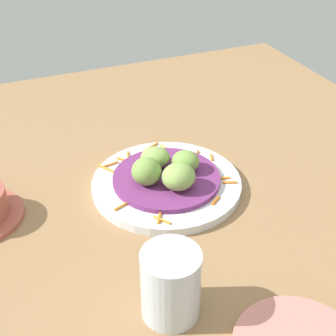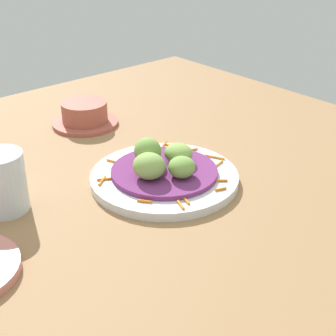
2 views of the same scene
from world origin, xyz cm
name	(u,v)px [view 1 (image 1 of 2)]	position (x,y,z in cm)	size (l,w,h in cm)	color
table_surface	(158,200)	(0.00, 0.00, 1.00)	(110.00, 110.00, 2.00)	#936D47
main_plate	(167,184)	(1.37, -2.03, 2.73)	(24.67, 24.67, 1.45)	silver
cabbage_bed	(166,178)	(1.37, -2.03, 3.87)	(17.71, 17.71, 0.83)	#702D6B
carrot_garnish	(158,173)	(3.62, -1.50, 3.65)	(22.10, 20.79, 0.40)	orange
guac_scoop_left	(147,171)	(0.83, 1.61, 6.55)	(4.59, 4.80, 4.53)	#759E47
guac_scoop_center	(179,177)	(-2.27, -2.57, 6.39)	(5.08, 5.38, 4.20)	#84A851
guac_scoop_right	(186,161)	(1.91, -5.67, 5.97)	(4.42, 4.62, 3.37)	#759E47
guac_scoop_back	(155,157)	(5.00, -1.49, 5.92)	(4.70, 4.98, 3.26)	#84A851
water_glass	(171,284)	(-22.37, 7.32, 6.66)	(7.18, 7.18, 9.32)	silver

